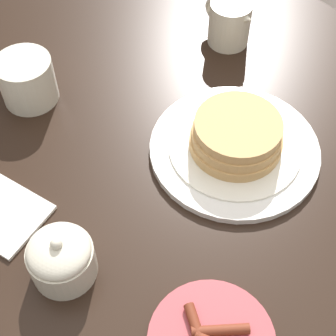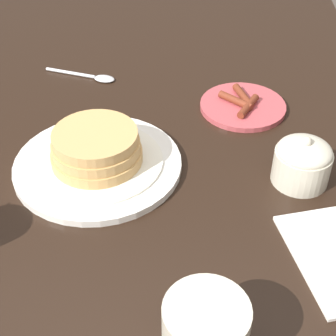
{
  "view_description": "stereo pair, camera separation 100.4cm",
  "coord_description": "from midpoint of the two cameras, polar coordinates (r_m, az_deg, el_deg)",
  "views": [
    {
      "loc": [
        -0.26,
        0.38,
        1.43
      ],
      "look_at": [
        0.09,
        0.07,
        0.8
      ],
      "focal_mm": 55.0,
      "sensor_mm": 36.0,
      "label": 1
    },
    {
      "loc": [
        0.7,
        0.11,
        1.31
      ],
      "look_at": [
        0.09,
        0.07,
        0.8
      ],
      "focal_mm": 55.0,
      "sensor_mm": 36.0,
      "label": 2
    }
  ],
  "objects": [
    {
      "name": "pancake_plate",
      "position": [
        0.66,
        33.16,
        -25.23
      ],
      "size": [
        0.27,
        0.27,
        0.07
      ],
      "color": "white",
      "rests_on": "dining_table"
    },
    {
      "name": "coffee_mug",
      "position": [
        0.59,
        -2.25,
        -16.99
      ],
      "size": [
        0.13,
        0.1,
        0.08
      ],
      "color": "beige",
      "rests_on": "dining_table"
    },
    {
      "name": "sugar_bowl",
      "position": [
        0.58,
        12.16,
        -49.79
      ],
      "size": [
        0.09,
        0.09,
        0.08
      ],
      "color": "beige",
      "rests_on": "dining_table"
    },
    {
      "name": "dining_table",
      "position": [
        0.79,
        30.07,
        -32.56
      ],
      "size": [
        1.41,
        0.94,
        0.77
      ],
      "color": "black",
      "rests_on": "ground_plane"
    },
    {
      "name": "creamer_pitcher",
      "position": [
        0.73,
        27.41,
        -3.97
      ],
      "size": [
        0.12,
        0.08,
        0.09
      ],
      "color": "beige",
      "rests_on": "dining_table"
    }
  ]
}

